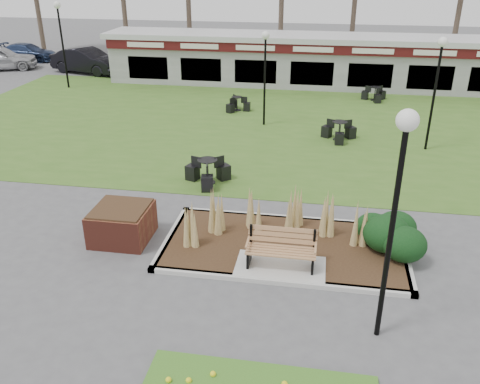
% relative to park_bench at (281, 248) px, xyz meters
% --- Properties ---
extents(ground, '(100.00, 100.00, 0.00)m').
position_rel_park_bench_xyz_m(ground, '(0.00, -0.25, -0.59)').
color(ground, '#515154').
rests_on(ground, ground).
extents(lawn, '(34.00, 16.00, 0.02)m').
position_rel_park_bench_xyz_m(lawn, '(0.00, 11.75, -0.58)').
color(lawn, '#3B6520').
rests_on(lawn, ground).
extents(planting_bed, '(6.75, 3.40, 1.27)m').
position_rel_park_bench_xyz_m(planting_bed, '(1.27, 1.10, -0.22)').
color(planting_bed, '#362115').
rests_on(planting_bed, ground).
extents(park_bench, '(1.70, 0.66, 0.93)m').
position_rel_park_bench_xyz_m(park_bench, '(0.00, 0.00, 0.00)').
color(park_bench, '#AE7D4E').
rests_on(park_bench, ground).
extents(brick_planter, '(1.50, 1.50, 0.95)m').
position_rel_park_bench_xyz_m(brick_planter, '(-4.40, 0.75, -0.11)').
color(brick_planter, maroon).
rests_on(brick_planter, ground).
extents(food_pavilion, '(24.60, 3.40, 2.90)m').
position_rel_park_bench_xyz_m(food_pavilion, '(0.00, 19.71, 0.89)').
color(food_pavilion, gray).
rests_on(food_pavilion, ground).
extents(lamp_post_near_left, '(0.39, 0.39, 4.76)m').
position_rel_park_bench_xyz_m(lamp_post_near_left, '(2.18, -2.08, 2.88)').
color(lamp_post_near_left, black).
rests_on(lamp_post_near_left, ground).
extents(lamp_post_mid_left, '(0.34, 0.34, 4.13)m').
position_rel_park_bench_xyz_m(lamp_post_mid_left, '(-1.86, 11.56, 2.42)').
color(lamp_post_mid_left, black).
rests_on(lamp_post_mid_left, ground).
extents(lamp_post_mid_right, '(0.36, 0.36, 4.36)m').
position_rel_park_bench_xyz_m(lamp_post_mid_right, '(4.91, 9.42, 2.59)').
color(lamp_post_mid_right, black).
rests_on(lamp_post_mid_right, ground).
extents(lamp_post_far_left, '(0.40, 0.40, 4.76)m').
position_rel_park_bench_xyz_m(lamp_post_far_left, '(-14.00, 16.75, 2.88)').
color(lamp_post_far_left, black).
rests_on(lamp_post_far_left, ground).
extents(bistro_set_a, '(1.13, 1.30, 0.69)m').
position_rel_park_bench_xyz_m(bistro_set_a, '(-3.47, 13.63, -0.34)').
color(bistro_set_a, black).
rests_on(bistro_set_a, ground).
extents(bistro_set_b, '(1.48, 1.30, 0.79)m').
position_rel_park_bench_xyz_m(bistro_set_b, '(1.49, 10.00, -0.31)').
color(bistro_set_b, black).
rests_on(bistro_set_b, ground).
extents(bistro_set_c, '(1.56, 1.51, 0.85)m').
position_rel_park_bench_xyz_m(bistro_set_c, '(-2.93, 4.75, -0.29)').
color(bistro_set_c, black).
rests_on(bistro_set_c, ground).
extents(bistro_set_d, '(1.31, 1.28, 0.71)m').
position_rel_park_bench_xyz_m(bistro_set_d, '(3.42, 16.75, -0.33)').
color(bistro_set_d, black).
rests_on(bistro_set_d, ground).
extents(car_silver, '(4.98, 3.51, 1.57)m').
position_rel_park_bench_xyz_m(car_silver, '(-20.83, 20.75, 0.20)').
color(car_silver, '#AEAFB3').
rests_on(car_silver, ground).
extents(car_black, '(5.15, 2.92, 1.61)m').
position_rel_park_bench_xyz_m(car_black, '(-14.61, 20.78, 0.21)').
color(car_black, black).
rests_on(car_black, ground).
extents(car_blue, '(4.23, 1.72, 1.23)m').
position_rel_park_bench_xyz_m(car_blue, '(-20.76, 24.02, 0.03)').
color(car_blue, navy).
rests_on(car_blue, ground).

